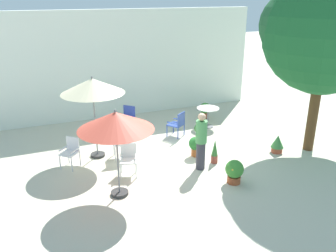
# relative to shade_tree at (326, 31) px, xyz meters

# --- Properties ---
(ground_plane) EXTENTS (60.00, 60.00, 0.00)m
(ground_plane) POSITION_rel_shade_tree_xyz_m (-4.48, 1.05, -3.72)
(ground_plane) COLOR beige
(villa_facade) EXTENTS (10.94, 0.30, 4.18)m
(villa_facade) POSITION_rel_shade_tree_xyz_m (-4.48, 5.65, -1.62)
(villa_facade) COLOR white
(villa_facade) RESTS_ON ground
(shade_tree) EXTENTS (3.80, 3.62, 5.50)m
(shade_tree) POSITION_rel_shade_tree_xyz_m (0.00, 0.00, 0.00)
(shade_tree) COLOR brown
(shade_tree) RESTS_ON ground
(patio_umbrella_0) EXTENTS (1.86, 1.86, 2.52)m
(patio_umbrella_0) POSITION_rel_shade_tree_xyz_m (-6.48, 2.02, -1.50)
(patio_umbrella_0) COLOR #2D2D2D
(patio_umbrella_0) RESTS_ON ground
(patio_umbrella_1) EXTENTS (1.82, 1.82, 2.25)m
(patio_umbrella_1) POSITION_rel_shade_tree_xyz_m (-6.43, -0.41, -1.76)
(patio_umbrella_1) COLOR #2D2D2D
(patio_umbrella_1) RESTS_ON ground
(cafe_table_0) EXTENTS (0.83, 0.83, 0.74)m
(cafe_table_0) POSITION_rel_shade_tree_xyz_m (-2.11, 3.01, -3.20)
(cafe_table_0) COLOR white
(cafe_table_0) RESTS_ON ground
(patio_chair_0) EXTENTS (0.66, 0.66, 0.94)m
(patio_chair_0) POSITION_rel_shade_tree_xyz_m (-5.01, 3.67, -3.18)
(patio_chair_0) COLOR #2C3F9D
(patio_chair_0) RESTS_ON ground
(patio_chair_1) EXTENTS (0.53, 0.49, 0.92)m
(patio_chair_1) POSITION_rel_shade_tree_xyz_m (-5.81, 1.60, -3.18)
(patio_chair_1) COLOR silver
(patio_chair_1) RESTS_ON ground
(patio_chair_2) EXTENTS (0.67, 0.67, 0.89)m
(patio_chair_2) POSITION_rel_shade_tree_xyz_m (-3.53, 2.55, -3.21)
(patio_chair_2) COLOR #314AA0
(patio_chair_2) RESTS_ON ground
(patio_chair_3) EXTENTS (0.62, 0.62, 0.88)m
(patio_chair_3) POSITION_rel_shade_tree_xyz_m (-7.31, 1.61, -3.20)
(patio_chair_3) COLOR white
(patio_chair_3) RESTS_ON ground
(patio_chair_4) EXTENTS (0.58, 0.57, 0.89)m
(patio_chair_4) POSITION_rel_shade_tree_xyz_m (-5.90, 0.55, -3.20)
(patio_chair_4) COLOR white
(patio_chair_4) RESTS_ON ground
(potted_plant_0) EXTENTS (0.42, 0.42, 0.62)m
(potted_plant_0) POSITION_rel_shade_tree_xyz_m (-3.67, 0.90, -3.35)
(potted_plant_0) COLOR #B75E2F
(potted_plant_0) RESTS_ON ground
(potted_plant_1) EXTENTS (0.40, 0.40, 0.58)m
(potted_plant_1) POSITION_rel_shade_tree_xyz_m (-1.15, 0.15, -3.41)
(potted_plant_1) COLOR #A54930
(potted_plant_1) RESTS_ON ground
(potted_plant_2) EXTENTS (0.20, 0.20, 0.74)m
(potted_plant_2) POSITION_rel_shade_tree_xyz_m (-3.36, 0.25, -3.36)
(potted_plant_2) COLOR #984435
(potted_plant_2) RESTS_ON ground
(potted_plant_3) EXTENTS (0.44, 0.44, 0.64)m
(potted_plant_3) POSITION_rel_shade_tree_xyz_m (-1.76, 3.89, -3.35)
(potted_plant_3) COLOR #A14E35
(potted_plant_3) RESTS_ON ground
(potted_plant_4) EXTENTS (0.35, 0.34, 0.49)m
(potted_plant_4) POSITION_rel_shade_tree_xyz_m (-2.88, 2.21, -3.43)
(potted_plant_4) COLOR #AC4B3A
(potted_plant_4) RESTS_ON ground
(potted_plant_5) EXTENTS (0.31, 0.31, 0.48)m
(potted_plant_5) POSITION_rel_shade_tree_xyz_m (-5.21, 2.68, -3.46)
(potted_plant_5) COLOR #BC6E43
(potted_plant_5) RESTS_ON ground
(potted_plant_6) EXTENTS (0.49, 0.49, 0.65)m
(potted_plant_6) POSITION_rel_shade_tree_xyz_m (-3.45, -0.99, -3.36)
(potted_plant_6) COLOR #994929
(potted_plant_6) RESTS_ON ground
(standing_person) EXTENTS (0.40, 0.40, 1.68)m
(standing_person) POSITION_rel_shade_tree_xyz_m (-3.91, 0.08, -2.85)
(standing_person) COLOR #33333D
(standing_person) RESTS_ON ground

